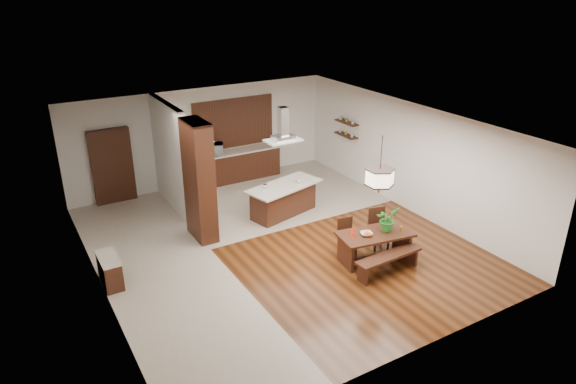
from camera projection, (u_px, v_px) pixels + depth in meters
room_shell at (276, 161)px, 11.41m from camera, size 9.00×9.04×2.92m
tile_hallway at (165, 274)px, 10.93m from camera, size 2.50×9.00×0.01m
tile_kitchen at (272, 196)px, 14.78m from camera, size 5.50×4.00×0.01m
soffit_band at (276, 125)px, 11.09m from camera, size 8.00×9.00×0.02m
partition_pier at (199, 181)px, 11.95m from camera, size 0.45×1.00×2.90m
partition_stub at (170, 156)px, 13.61m from camera, size 0.18×2.40×2.90m
hallway_console at (110, 271)px, 10.48m from camera, size 0.37×0.88×0.63m
hallway_doorway at (112, 166)px, 14.04m from camera, size 1.10×0.20×2.10m
rear_counter at (239, 165)px, 15.83m from camera, size 2.60×0.62×0.95m
kitchen_window at (233, 123)px, 15.54m from camera, size 2.60×0.08×1.50m
shelf_lower at (346, 135)px, 15.54m from camera, size 0.26×0.90×0.04m
shelf_upper at (347, 122)px, 15.38m from camera, size 0.26×0.90×0.04m
dining_table at (375, 240)px, 11.29m from camera, size 1.74×1.06×0.68m
dining_bench at (388, 264)px, 10.89m from camera, size 1.61×0.42×0.45m
dining_chair_left at (348, 237)px, 11.61m from camera, size 0.42×0.42×0.84m
dining_chair_right at (379, 229)px, 11.87m from camera, size 0.50×0.50×0.94m
pendant_lantern at (380, 166)px, 10.61m from camera, size 0.64×0.64×1.31m
foliage_plant at (387, 219)px, 11.24m from camera, size 0.60×0.56×0.54m
fruit_bowl at (366, 234)px, 11.11m from camera, size 0.32×0.32×0.06m
napkin_cone at (353, 231)px, 11.06m from camera, size 0.15×0.15×0.22m
gold_ornament at (401, 228)px, 11.32m from camera, size 0.09×0.09×0.09m
kitchen_island at (284, 199)px, 13.51m from camera, size 2.21×1.38×0.85m
range_hood at (283, 124)px, 12.72m from camera, size 0.90×0.55×0.87m
island_cup at (299, 181)px, 13.45m from camera, size 0.14×0.14×0.11m
microwave at (213, 149)px, 15.20m from camera, size 0.72×0.62×0.33m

